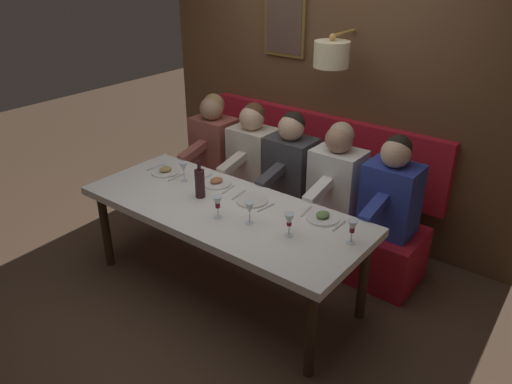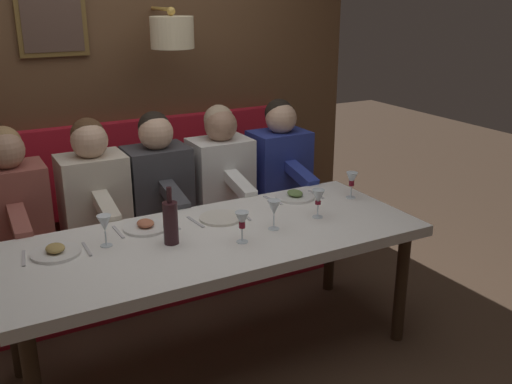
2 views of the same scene
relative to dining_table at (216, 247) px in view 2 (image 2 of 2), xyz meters
The scene contains 19 objects.
ground_plane 0.67m from the dining_table, ahead, with size 12.00×12.00×0.00m, color #4C3828.
dining_table is the anchor object (origin of this frame).
banquette_bench 1.00m from the dining_table, ahead, with size 0.52×2.41×0.45m, color red.
back_wall_panel 1.62m from the dining_table, ahead, with size 0.59×3.61×2.90m.
diner_nearest 1.28m from the dining_table, 46.15° to the right, with size 0.60×0.40×0.79m.
diner_near 1.00m from the dining_table, 27.08° to the right, with size 0.60×0.40×0.79m.
diner_middle 0.89m from the dining_table, ahead, with size 0.60×0.40×0.79m.
diner_far 0.98m from the dining_table, 25.19° to the left, with size 0.60×0.40×0.79m.
diner_farthest 1.26m from the dining_table, 45.12° to the left, with size 0.60×0.40×0.79m.
place_setting_0 0.80m from the dining_table, 78.43° to the left, with size 0.24×0.32×0.05m.
place_setting_1 0.24m from the dining_table, 32.45° to the right, with size 0.24×0.33×0.01m.
place_setting_2 0.74m from the dining_table, 66.79° to the right, with size 0.24×0.32×0.05m.
place_setting_3 0.40m from the dining_table, 48.68° to the left, with size 0.24×0.32×0.05m.
wine_glass_0 0.37m from the dining_table, 103.42° to the right, with size 0.07×0.07×0.16m.
wine_glass_1 0.59m from the dining_table, 75.39° to the left, with size 0.07×0.07×0.16m.
wine_glass_2 1.01m from the dining_table, 82.50° to the right, with size 0.07×0.07×0.16m.
wine_glass_3 0.25m from the dining_table, 150.13° to the right, with size 0.07×0.07×0.16m.
wine_glass_4 0.64m from the dining_table, 94.01° to the right, with size 0.07×0.07×0.16m.
wine_bottle 0.30m from the dining_table, 86.56° to the left, with size 0.08×0.08×0.30m.
Camera 2 is at (-2.56, 1.16, 1.95)m, focal length 40.77 mm.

